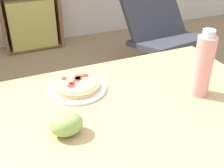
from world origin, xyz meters
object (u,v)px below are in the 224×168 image
object	(u,v)px
pizza_on_plate	(77,87)
lounge_chair_far	(160,44)
drink_bottle	(203,65)
grape_bunch	(66,124)

from	to	relation	value
pizza_on_plate	lounge_chair_far	world-z (taller)	lounge_chair_far
drink_bottle	lounge_chair_far	bearing A→B (deg)	62.68
pizza_on_plate	drink_bottle	bearing A→B (deg)	-26.41
grape_bunch	lounge_chair_far	xyz separation A→B (m)	(1.28, 1.44, -0.47)
grape_bunch	drink_bottle	xyz separation A→B (m)	(0.56, 0.03, 0.09)
pizza_on_plate	drink_bottle	xyz separation A→B (m)	(0.45, -0.22, 0.11)
pizza_on_plate	grape_bunch	size ratio (longest dim) A/B	2.17
pizza_on_plate	drink_bottle	size ratio (longest dim) A/B	0.90
pizza_on_plate	grape_bunch	world-z (taller)	grape_bunch
lounge_chair_far	drink_bottle	bearing A→B (deg)	-125.22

